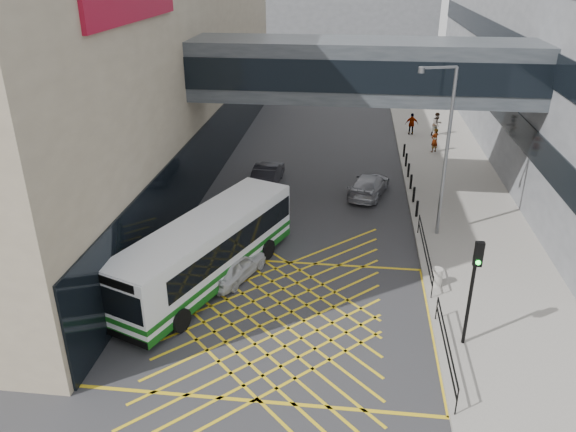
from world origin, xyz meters
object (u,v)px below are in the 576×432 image
(car_dark, at_px, (268,174))
(pedestrian_a, at_px, (435,140))
(car_silver, at_px, (369,184))
(pedestrian_b, at_px, (437,124))
(pedestrian_c, at_px, (412,124))
(car_white, at_px, (234,266))
(bus, at_px, (208,249))
(street_lamp, at_px, (444,143))
(litter_bin, at_px, (437,277))
(traffic_light, at_px, (474,279))

(car_dark, distance_m, pedestrian_a, 13.09)
(car_silver, bearing_deg, pedestrian_b, -98.96)
(pedestrian_c, bearing_deg, car_white, 66.93)
(bus, height_order, car_dark, bus)
(street_lamp, xyz_separation_m, litter_bin, (-0.44, -4.98, -4.34))
(bus, bearing_deg, pedestrian_a, 80.02)
(traffic_light, xyz_separation_m, pedestrian_c, (0.21, 26.50, -1.90))
(street_lamp, relative_size, pedestrian_a, 4.87)
(litter_bin, distance_m, pedestrian_c, 22.51)
(car_dark, xyz_separation_m, traffic_light, (9.43, -15.05, 2.22))
(bus, height_order, pedestrian_b, bus)
(traffic_light, bearing_deg, car_white, 157.44)
(car_silver, relative_size, pedestrian_a, 2.53)
(car_dark, relative_size, street_lamp, 0.53)
(pedestrian_a, xyz_separation_m, pedestrian_b, (0.66, 4.18, 0.05))
(pedestrian_c, bearing_deg, car_silver, 73.94)
(car_silver, bearing_deg, traffic_light, 117.43)
(car_silver, relative_size, litter_bin, 5.44)
(litter_bin, distance_m, pedestrian_b, 22.62)
(car_white, bearing_deg, litter_bin, -157.44)
(litter_bin, xyz_separation_m, pedestrian_c, (0.70, 22.49, 0.44))
(car_white, bearing_deg, pedestrian_b, -95.16)
(car_white, distance_m, car_dark, 11.23)
(litter_bin, bearing_deg, car_silver, 105.25)
(street_lamp, bearing_deg, pedestrian_b, 67.19)
(car_silver, bearing_deg, pedestrian_c, -91.04)
(bus, xyz_separation_m, car_white, (1.01, 0.33, -0.95))
(traffic_light, xyz_separation_m, litter_bin, (-0.49, 4.00, -2.35))
(car_white, height_order, traffic_light, traffic_light)
(traffic_light, height_order, pedestrian_b, traffic_light)
(car_dark, xyz_separation_m, car_silver, (6.19, -0.98, -0.01))
(car_dark, distance_m, traffic_light, 17.90)
(car_white, distance_m, pedestrian_b, 25.32)
(traffic_light, distance_m, pedestrian_b, 26.62)
(pedestrian_a, bearing_deg, pedestrian_c, -113.98)
(car_dark, bearing_deg, bus, 88.59)
(car_silver, bearing_deg, bus, 71.10)
(car_white, height_order, street_lamp, street_lamp)
(bus, distance_m, pedestrian_a, 22.13)
(pedestrian_a, bearing_deg, car_silver, 19.55)
(car_white, distance_m, car_silver, 11.85)
(bus, bearing_deg, street_lamp, 50.26)
(car_white, xyz_separation_m, pedestrian_c, (9.40, 22.67, 0.38))
(car_dark, height_order, car_silver, car_dark)
(pedestrian_a, distance_m, pedestrian_c, 4.39)
(traffic_light, relative_size, pedestrian_a, 2.47)
(pedestrian_b, bearing_deg, pedestrian_c, 143.59)
(car_dark, xyz_separation_m, street_lamp, (9.37, -6.07, 4.21))
(car_dark, bearing_deg, car_white, 93.64)
(car_silver, bearing_deg, car_white, 74.31)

